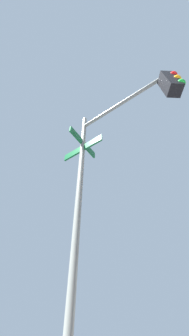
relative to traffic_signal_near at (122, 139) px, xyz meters
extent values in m
cylinder|color=slate|center=(-0.61, -0.81, -1.28)|extent=(0.12, 0.12, 6.21)
cylinder|color=slate|center=(0.08, 0.11, 1.43)|extent=(1.46, 1.89, 0.09)
cube|color=black|center=(0.77, 1.03, 0.98)|extent=(0.28, 0.28, 0.80)
sphere|color=red|center=(0.86, 1.15, 1.23)|extent=(0.18, 0.18, 0.18)
sphere|color=orange|center=(0.86, 1.15, 0.98)|extent=(0.18, 0.18, 0.18)
sphere|color=green|center=(0.86, 1.15, 0.73)|extent=(0.18, 0.18, 0.18)
cube|color=#0F5128|center=(-0.61, -0.81, 0.43)|extent=(0.69, 0.90, 0.20)
cube|color=#0F5128|center=(-0.61, -0.81, 0.65)|extent=(0.82, 0.63, 0.20)
camera|label=1|loc=(2.13, -0.64, -3.14)|focal=19.94mm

